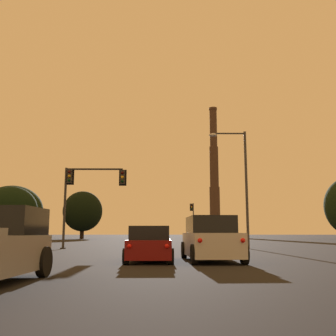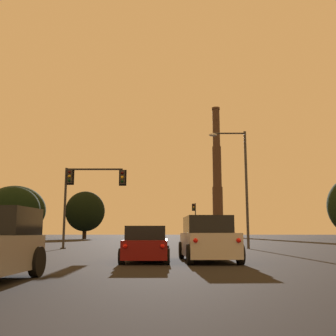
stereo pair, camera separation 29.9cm
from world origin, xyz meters
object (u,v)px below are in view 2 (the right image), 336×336
smokestack (216,184)px  street_lamp (240,176)px  hatchback_center_lane_second (145,245)px  traffic_light_far_right (194,216)px  suv_right_lane_second (206,239)px  traffic_light_overhead_left (84,187)px

smokestack → street_lamp: bearing=-96.2°
hatchback_center_lane_second → traffic_light_far_right: traffic_light_far_right is taller
street_lamp → smokestack: bearing=83.8°
hatchback_center_lane_second → traffic_light_far_right: (5.47, 51.27, 3.42)m
hatchback_center_lane_second → smokestack: size_ratio=0.10×
suv_right_lane_second → street_lamp: (3.96, 13.15, 4.58)m
smokestack → hatchback_center_lane_second: bearing=-98.7°
hatchback_center_lane_second → traffic_light_overhead_left: size_ratio=0.67×
suv_right_lane_second → traffic_light_overhead_left: (-7.97, 13.06, 3.75)m
street_lamp → suv_right_lane_second: bearing=-106.7°
traffic_light_overhead_left → street_lamp: street_lamp is taller
hatchback_center_lane_second → street_lamp: 15.71m
hatchback_center_lane_second → traffic_light_overhead_left: (-5.43, 13.38, 3.99)m
suv_right_lane_second → smokestack: (14.54, 110.96, 16.04)m
traffic_light_far_right → traffic_light_overhead_left: 39.44m
street_lamp → smokestack: (10.58, 97.81, 11.46)m
suv_right_lane_second → traffic_light_overhead_left: traffic_light_overhead_left is taller
hatchback_center_lane_second → traffic_light_overhead_left: 14.98m
traffic_light_far_right → traffic_light_overhead_left: (-10.90, -37.90, 0.57)m
hatchback_center_lane_second → smokestack: bearing=81.0°
street_lamp → traffic_light_far_right: bearing=91.6°
hatchback_center_lane_second → traffic_light_overhead_left: traffic_light_overhead_left is taller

